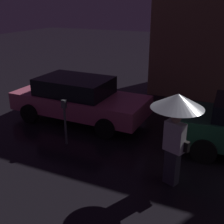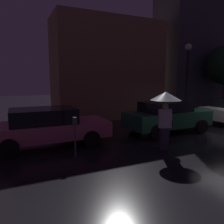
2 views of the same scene
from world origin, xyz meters
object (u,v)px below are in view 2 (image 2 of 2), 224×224
object	(u,v)px
parked_car_green	(167,116)
pedestrian_with_umbrella	(166,104)
street_lamp_near	(187,69)
parked_car_pink	(47,126)
parking_meter	(75,133)

from	to	relation	value
parked_car_green	pedestrian_with_umbrella	distance (m)	2.75
pedestrian_with_umbrella	street_lamp_near	world-z (taller)	street_lamp_near
parked_car_pink	parked_car_green	xyz separation A→B (m)	(5.31, -0.23, 0.03)
pedestrian_with_umbrella	street_lamp_near	xyz separation A→B (m)	(5.07, 4.38, 1.48)
parked_car_green	pedestrian_with_umbrella	xyz separation A→B (m)	(-1.70, -1.98, 0.85)
street_lamp_near	parking_meter	bearing A→B (deg)	-154.67
parked_car_green	street_lamp_near	xyz separation A→B (m)	(3.36, 2.40, 2.33)
pedestrian_with_umbrella	parking_meter	size ratio (longest dim) A/B	1.58
parking_meter	parked_car_pink	bearing A→B (deg)	109.40
parked_car_green	parking_meter	world-z (taller)	parked_car_green
street_lamp_near	parked_car_green	bearing A→B (deg)	-144.51
pedestrian_with_umbrella	parking_meter	world-z (taller)	pedestrian_with_umbrella
parked_car_green	parked_car_pink	bearing A→B (deg)	175.72
parked_car_pink	pedestrian_with_umbrella	distance (m)	4.32
parked_car_pink	pedestrian_with_umbrella	world-z (taller)	pedestrian_with_umbrella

